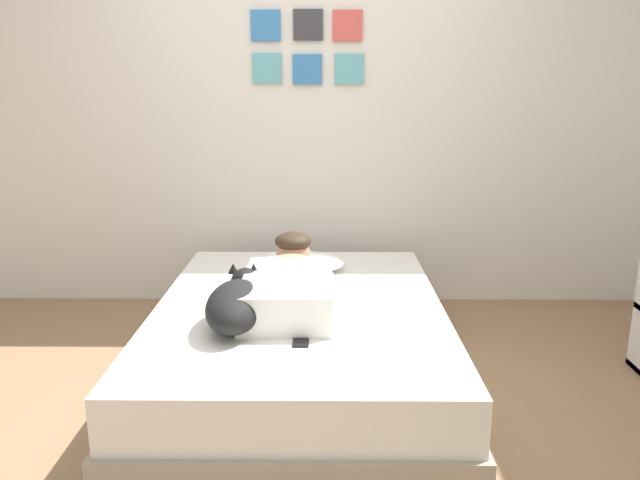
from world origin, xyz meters
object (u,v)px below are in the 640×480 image
(person_lying, at_px, (290,282))
(cell_phone, at_px, (301,340))
(bed, at_px, (300,341))
(dog, at_px, (237,303))
(pillow, at_px, (299,263))
(coffee_cup, at_px, (321,276))

(person_lying, bearing_deg, cell_phone, -81.16)
(bed, height_order, person_lying, person_lying)
(bed, distance_m, dog, 0.49)
(pillow, height_order, coffee_cup, pillow)
(person_lying, xyz_separation_m, dog, (-0.22, -0.29, -0.00))
(dog, bearing_deg, person_lying, 52.82)
(person_lying, bearing_deg, dog, -127.18)
(person_lying, height_order, coffee_cup, person_lying)
(bed, relative_size, cell_phone, 13.99)
(person_lying, bearing_deg, bed, -23.08)
(dog, distance_m, coffee_cup, 0.70)
(bed, xyz_separation_m, dog, (-0.27, -0.27, 0.30))
(dog, bearing_deg, bed, 44.99)
(pillow, xyz_separation_m, coffee_cup, (0.13, -0.20, -0.02))
(pillow, distance_m, dog, 0.83)
(coffee_cup, bearing_deg, pillow, 122.41)
(pillow, distance_m, person_lying, 0.51)
(person_lying, bearing_deg, pillow, 86.97)
(bed, bearing_deg, person_lying, 156.92)
(pillow, relative_size, coffee_cup, 4.16)
(cell_phone, bearing_deg, pillow, 92.76)
(pillow, xyz_separation_m, dog, (-0.25, -0.79, 0.05))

